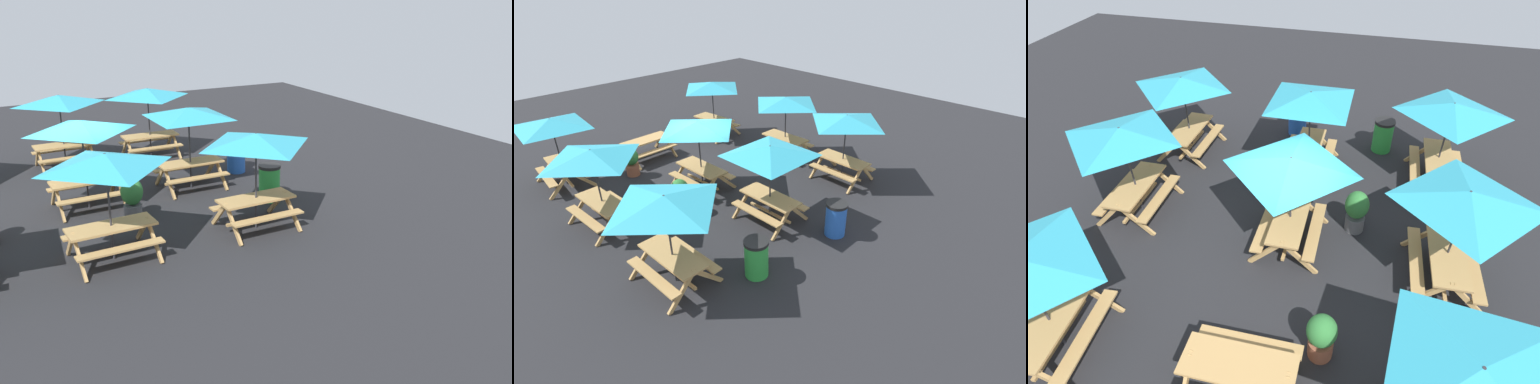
{
  "view_description": "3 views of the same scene",
  "coord_description": "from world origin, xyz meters",
  "views": [
    {
      "loc": [
        2.53,
        14.27,
        5.38
      ],
      "look_at": [
        -3.35,
        3.36,
        0.9
      ],
      "focal_mm": 40.0,
      "sensor_mm": 36.0,
      "label": 1
    },
    {
      "loc": [
        -9.91,
        6.89,
        6.41
      ],
      "look_at": [
        -3.1,
        -0.05,
        0.9
      ],
      "focal_mm": 28.0,
      "sensor_mm": 36.0,
      "label": 2
    },
    {
      "loc": [
        5.98,
        1.62,
        6.6
      ],
      "look_at": [
        -0.79,
        -0.14,
        0.9
      ],
      "focal_mm": 28.0,
      "sensor_mm": 36.0,
      "label": 3
    }
  ],
  "objects": [
    {
      "name": "picnic_table_0",
      "position": [
        -3.1,
        -0.05,
        1.99
      ],
      "size": [
        2.83,
        2.83,
        2.34
      ],
      "rotation": [
        0.0,
        0.0,
        0.01
      ],
      "color": "tan",
      "rests_on": "ground"
    },
    {
      "name": "picnic_table_5",
      "position": [
        3.21,
        0.18,
        0.56
      ],
      "size": [
        1.58,
        1.84,
        0.81
      ],
      "rotation": [
        0.0,
        0.0,
        1.6
      ],
      "color": "tan",
      "rests_on": "ground"
    },
    {
      "name": "potted_plant_0",
      "position": [
        -0.95,
        1.51,
        0.59
      ],
      "size": [
        0.54,
        0.54,
        1.08
      ],
      "color": "#59595B",
      "rests_on": "ground"
    },
    {
      "name": "picnic_table_3",
      "position": [
        0.05,
        3.39,
        1.99
      ],
      "size": [
        2.1,
        2.1,
        2.34
      ],
      "rotation": [
        0.0,
        0.0,
        0.05
      ],
      "color": "tan",
      "rests_on": "ground"
    },
    {
      "name": "picnic_table_4",
      "position": [
        -0.34,
        -3.67,
        1.99
      ],
      "size": [
        2.05,
        2.05,
        2.34
      ],
      "rotation": [
        0.0,
        0.0,
        0.02
      ],
      "color": "tan",
      "rests_on": "ground"
    },
    {
      "name": "trash_bin_blue",
      "position": [
        -4.88,
        -0.76,
        0.49
      ],
      "size": [
        0.59,
        0.59,
        0.98
      ],
      "color": "blue",
      "rests_on": "ground"
    },
    {
      "name": "ground_plane",
      "position": [
        0.0,
        0.0,
        0.0
      ],
      "size": [
        30.19,
        30.19,
        0.0
      ],
      "primitive_type": "plane",
      "color": "#232326",
      "rests_on": "ground"
    },
    {
      "name": "trash_bin_green",
      "position": [
        -4.55,
        1.88,
        0.49
      ],
      "size": [
        0.59,
        0.59,
        0.98
      ],
      "color": "green",
      "rests_on": "ground"
    },
    {
      "name": "picnic_table_1",
      "position": [
        -0.18,
        0.16,
        1.99
      ],
      "size": [
        2.06,
        2.06,
        2.34
      ],
      "rotation": [
        0.0,
        0.0,
        0.03
      ],
      "color": "tan",
      "rests_on": "ground"
    },
    {
      "name": "picnic_table_8",
      "position": [
        -3.09,
        -3.56,
        1.99
      ],
      "size": [
        2.02,
        2.02,
        2.34
      ],
      "rotation": [
        0.0,
        0.0,
        -0.01
      ],
      "color": "tan",
      "rests_on": "ground"
    },
    {
      "name": "potted_plant_1",
      "position": [
        2.31,
        1.31,
        0.54
      ],
      "size": [
        0.52,
        0.52,
        1.0
      ],
      "color": "#935138",
      "rests_on": "ground"
    },
    {
      "name": "picnic_table_6",
      "position": [
        3.3,
        3.22,
        1.99
      ],
      "size": [
        2.82,
        2.82,
        2.34
      ],
      "rotation": [
        0.0,
        0.0,
        -0.1
      ],
      "color": "tan",
      "rests_on": "ground"
    },
    {
      "name": "picnic_table_2",
      "position": [
        -3.35,
        3.36,
        1.99
      ],
      "size": [
        2.04,
        2.04,
        2.34
      ],
      "rotation": [
        0.0,
        0.0,
        0.02
      ],
      "color": "tan",
      "rests_on": "ground"
    }
  ]
}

